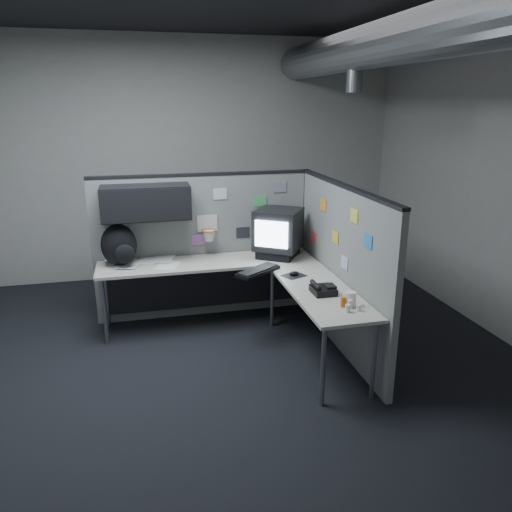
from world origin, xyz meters
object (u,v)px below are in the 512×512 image
object	(u,v)px
desk	(235,278)
monitor	(278,232)
keyboard	(258,271)
backpack	(119,246)
phone	(323,289)

from	to	relation	value
desk	monitor	bearing A→B (deg)	28.50
keyboard	backpack	world-z (taller)	backpack
monitor	keyboard	bearing A→B (deg)	-136.22
desk	phone	xyz separation A→B (m)	(0.62, -0.89, 0.16)
desk	backpack	bearing A→B (deg)	163.44
desk	keyboard	xyz separation A→B (m)	(0.19, -0.21, 0.14)
keyboard	phone	xyz separation A→B (m)	(0.43, -0.68, 0.02)
monitor	keyboard	world-z (taller)	monitor
monitor	phone	distance (m)	1.21
backpack	monitor	bearing A→B (deg)	-4.09
phone	monitor	bearing A→B (deg)	103.35
monitor	backpack	xyz separation A→B (m)	(-1.68, 0.04, -0.05)
desk	backpack	world-z (taller)	backpack
monitor	phone	bearing A→B (deg)	-97.69
desk	phone	size ratio (longest dim) A/B	10.55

